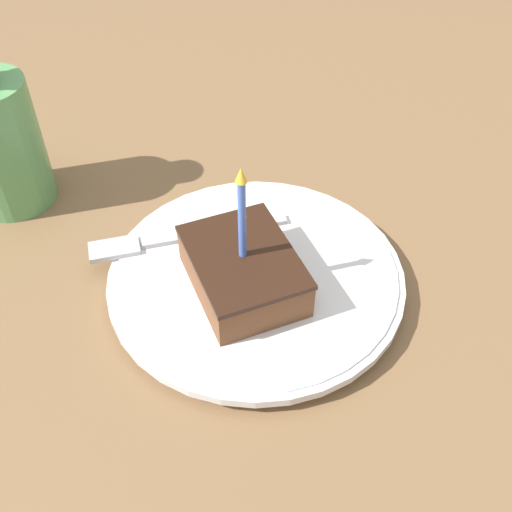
# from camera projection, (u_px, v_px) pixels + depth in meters

# --- Properties ---
(ground_plane) EXTENTS (2.40, 2.40, 0.04)m
(ground_plane) POSITION_uv_depth(u_px,v_px,m) (248.00, 323.00, 0.53)
(ground_plane) COLOR brown
(ground_plane) RESTS_ON ground
(plate) EXTENTS (0.26, 0.26, 0.02)m
(plate) POSITION_uv_depth(u_px,v_px,m) (256.00, 278.00, 0.53)
(plate) COLOR silver
(plate) RESTS_ON ground_plane
(cake_slice) EXTENTS (0.08, 0.11, 0.12)m
(cake_slice) POSITION_uv_depth(u_px,v_px,m) (248.00, 268.00, 0.50)
(cake_slice) COLOR brown
(cake_slice) RESTS_ON plate
(fork) EXTENTS (0.18, 0.04, 0.00)m
(fork) POSITION_uv_depth(u_px,v_px,m) (174.00, 238.00, 0.55)
(fork) COLOR #B2B2B7
(fork) RESTS_ON plate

